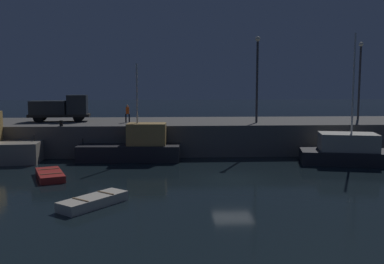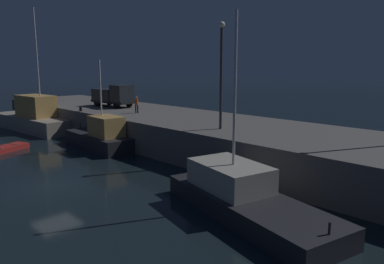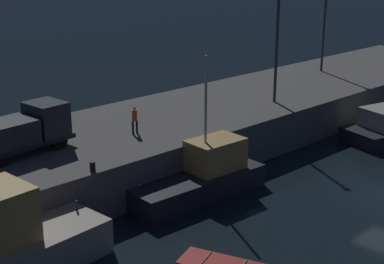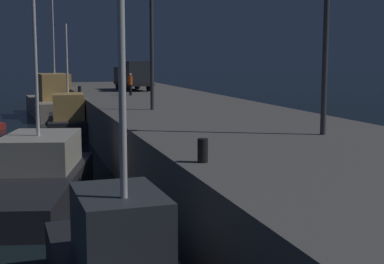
{
  "view_description": "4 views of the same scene",
  "coord_description": "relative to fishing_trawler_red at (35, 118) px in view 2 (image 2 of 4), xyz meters",
  "views": [
    {
      "loc": [
        -4.16,
        -25.72,
        5.87
      ],
      "look_at": [
        -1.9,
        11.81,
        1.75
      ],
      "focal_mm": 39.0,
      "sensor_mm": 36.0,
      "label": 1
    },
    {
      "loc": [
        21.09,
        -9.03,
        7.3
      ],
      "look_at": [
        0.44,
        11.36,
        1.91
      ],
      "focal_mm": 34.26,
      "sensor_mm": 36.0,
      "label": 2
    },
    {
      "loc": [
        -27.16,
        -13.48,
        12.96
      ],
      "look_at": [
        -1.89,
        13.25,
        1.14
      ],
      "focal_mm": 54.3,
      "sensor_mm": 36.0,
      "label": 3
    },
    {
      "loc": [
        32.38,
        4.63,
        5.38
      ],
      "look_at": [
        2.88,
        13.42,
        1.24
      ],
      "focal_mm": 51.91,
      "sensor_mm": 36.0,
      "label": 4
    }
  ],
  "objects": [
    {
      "name": "bollard_central",
      "position": [
        7.36,
        1.78,
        1.52
      ],
      "size": [
        0.28,
        0.28,
        0.47
      ],
      "primitive_type": "cylinder",
      "color": "black",
      "rests_on": "pier_quay"
    },
    {
      "name": "pier_quay",
      "position": [
        20.15,
        6.42,
        -0.04
      ],
      "size": [
        62.25,
        10.03,
        2.64
      ],
      "color": "#5B5956",
      "rests_on": "ground"
    },
    {
      "name": "ground_plane",
      "position": [
        20.15,
        -6.9,
        -1.36
      ],
      "size": [
        320.0,
        320.0,
        0.0
      ],
      "primitive_type": "plane",
      "color": "black"
    },
    {
      "name": "dinghy_red_small",
      "position": [
        8.46,
        -5.87,
        -1.14
      ],
      "size": [
        2.72,
        3.95,
        0.47
      ],
      "color": "#B22823",
      "rests_on": "ground"
    },
    {
      "name": "dockworker",
      "position": [
        12.45,
        4.98,
        2.2
      ],
      "size": [
        0.43,
        0.31,
        1.61
      ],
      "color": "black",
      "rests_on": "pier_quay"
    },
    {
      "name": "fishing_boat_white",
      "position": [
        13.36,
        0.43,
        -0.31
      ],
      "size": [
        8.12,
        3.11,
        7.65
      ],
      "color": "#232328",
      "rests_on": "ground"
    },
    {
      "name": "lamp_post_west",
      "position": [
        23.96,
        4.05,
        5.74
      ],
      "size": [
        0.44,
        0.44,
        7.57
      ],
      "color": "#38383D",
      "rests_on": "pier_quay"
    },
    {
      "name": "fishing_trawler_red",
      "position": [
        0.0,
        0.0,
        0.0
      ],
      "size": [
        12.85,
        4.75,
        13.11
      ],
      "color": "gray",
      "rests_on": "ground"
    },
    {
      "name": "fishing_boat_blue",
      "position": [
        30.81,
        -2.1,
        -0.48
      ],
      "size": [
        10.51,
        5.55,
        9.83
      ],
      "color": "#232328",
      "rests_on": "ground"
    },
    {
      "name": "utility_truck",
      "position": [
        6.24,
        6.37,
        2.53
      ],
      "size": [
        5.57,
        2.54,
        2.44
      ],
      "color": "black",
      "rests_on": "pier_quay"
    }
  ]
}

